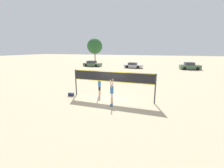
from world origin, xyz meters
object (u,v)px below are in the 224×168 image
object	(u,v)px
player_spiker	(112,91)
parked_car_far	(190,66)
gear_bag	(71,94)
player_blocker	(99,84)
parked_car_mid	(92,64)
volleyball	(111,105)
tree_left_cluster	(95,46)
parked_car_near	(133,66)
volleyball_net	(112,79)

from	to	relation	value
player_spiker	parked_car_far	bearing A→B (deg)	-19.87
gear_bag	player_spiker	bearing A→B (deg)	-5.58
player_blocker	parked_car_far	world-z (taller)	player_blocker
player_blocker	parked_car_mid	size ratio (longest dim) A/B	0.44
player_spiker	gear_bag	xyz separation A→B (m)	(-4.24, 0.41, -0.88)
volleyball	parked_car_far	xyz separation A→B (m)	(8.84, 26.02, 0.58)
player_blocker	tree_left_cluster	world-z (taller)	tree_left_cluster
parked_car_near	parked_car_far	world-z (taller)	parked_car_far
volleyball_net	player_blocker	distance (m)	1.86
player_spiker	volleyball	world-z (taller)	player_spiker
gear_bag	parked_car_near	size ratio (longest dim) A/B	0.12
volleyball	parked_car_mid	xyz separation A→B (m)	(-13.92, 24.50, 0.53)
player_blocker	parked_car_far	size ratio (longest dim) A/B	0.46
parked_car_mid	volleyball	bearing A→B (deg)	-60.39
player_blocker	parked_car_mid	bearing A→B (deg)	-151.73
player_blocker	parked_car_far	bearing A→B (deg)	154.99
volleyball_net	tree_left_cluster	size ratio (longest dim) A/B	0.97
volleyball_net	tree_left_cluster	distance (m)	36.33
volleyball	gear_bag	size ratio (longest dim) A/B	0.43
tree_left_cluster	parked_car_near	bearing A→B (deg)	-32.58
volleyball	parked_car_mid	bearing A→B (deg)	119.61
volleyball	tree_left_cluster	size ratio (longest dim) A/B	0.03
parked_car_near	tree_left_cluster	size ratio (longest dim) A/B	0.57
tree_left_cluster	parked_car_far	bearing A→B (deg)	-16.30
gear_bag	parked_car_far	size ratio (longest dim) A/B	0.12
player_blocker	gear_bag	xyz separation A→B (m)	(-2.38, -1.27, -0.90)
volleyball	parked_car_near	bearing A→B (deg)	97.63
gear_bag	tree_left_cluster	bearing A→B (deg)	111.89
parked_car_near	parked_car_mid	xyz separation A→B (m)	(-10.63, -0.13, 0.07)
gear_bag	parked_car_far	world-z (taller)	parked_car_far
volleyball_net	parked_car_mid	xyz separation A→B (m)	(-13.35, 22.71, -1.14)
parked_car_near	gear_bag	bearing A→B (deg)	-88.69
player_spiker	parked_car_near	distance (m)	23.97
parked_car_near	player_spiker	bearing A→B (deg)	-78.46
player_blocker	parked_car_near	world-z (taller)	player_blocker
player_spiker	parked_car_near	world-z (taller)	player_spiker
parked_car_near	parked_car_mid	distance (m)	10.63
player_blocker	parked_car_far	distance (m)	25.91
player_spiker	gear_bag	distance (m)	4.35
volleyball_net	gear_bag	size ratio (longest dim) A/B	14.15
parked_car_near	parked_car_mid	size ratio (longest dim) A/B	0.94
volleyball	parked_car_far	bearing A→B (deg)	71.24
parked_car_mid	parked_car_far	size ratio (longest dim) A/B	1.05
parked_car_far	tree_left_cluster	size ratio (longest dim) A/B	0.57
volleyball	player_spiker	bearing A→B (deg)	106.83
gear_bag	volleyball	bearing A→B (deg)	-15.75
volleyball_net	tree_left_cluster	xyz separation A→B (m)	(-16.97, 31.94, 3.44)
gear_bag	parked_car_near	distance (m)	23.40
parked_car_mid	player_spiker	bearing A→B (deg)	-59.97
player_spiker	parked_car_mid	distance (m)	27.32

